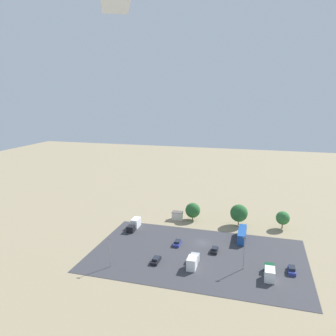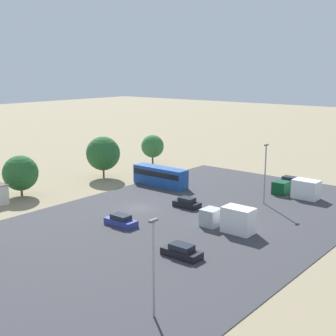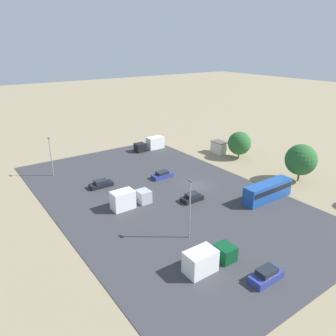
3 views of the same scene
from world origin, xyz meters
name	(u,v)px [view 1 (image 1 of 3)]	position (x,y,z in m)	size (l,w,h in m)	color
ground_plane	(202,243)	(0.00, 0.00, 0.00)	(400.00, 400.00, 0.00)	gray
parking_lot_surface	(197,255)	(0.00, 8.72, 0.04)	(62.91, 38.30, 0.08)	#38383D
shed_building	(178,216)	(12.67, -17.91, 1.54)	(4.11, 2.80, 3.07)	silver
bus	(242,234)	(-12.19, -6.12, 1.85)	(2.56, 10.47, 3.29)	#1E4C9E
parked_car_0	(156,260)	(10.39, 16.11, 0.68)	(1.92, 4.57, 1.44)	black
parked_car_1	(178,243)	(7.22, 3.64, 0.70)	(1.94, 4.48, 1.48)	navy
parked_car_2	(292,270)	(-26.28, 11.52, 0.77)	(1.93, 4.45, 1.66)	navy
parked_car_3	(214,250)	(-4.76, 5.34, 0.70)	(1.92, 4.04, 1.49)	black
parked_truck_0	(269,273)	(-20.48, 15.71, 1.44)	(2.54, 7.35, 2.97)	#0C4723
parked_truck_1	(193,262)	(-0.16, 15.68, 1.56)	(2.42, 7.14, 3.24)	#ADB2B7
parked_truck_2	(134,224)	(25.30, -5.11, 1.52)	(2.43, 8.20, 3.15)	black
tree_near_shed	(193,210)	(6.99, -19.08, 3.81)	(5.66, 5.66, 6.64)	brown
tree_apron_mid	(283,218)	(-25.49, -19.55, 3.94)	(4.82, 4.82, 6.35)	brown
tree_apron_far	(239,213)	(-10.24, -18.41, 4.65)	(6.33, 6.33, 7.81)	brown
light_pole_lot_centre	(244,252)	(-13.69, 13.20, 5.06)	(0.90, 0.28, 9.10)	gray
light_pole_lot_edge	(110,251)	(21.72, 22.00, 4.72)	(0.90, 0.28, 8.42)	gray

